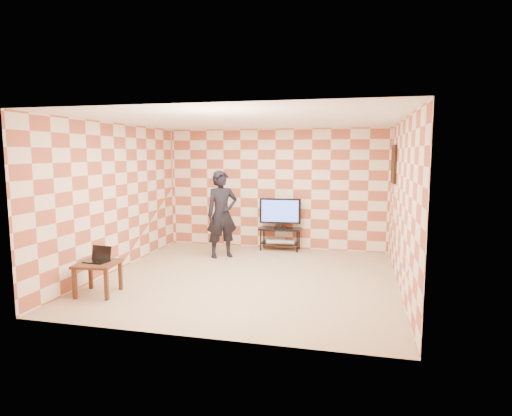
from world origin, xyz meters
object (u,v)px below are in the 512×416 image
(tv_stand, at_px, (280,234))
(person, at_px, (222,214))
(tv, at_px, (280,212))
(side_table, at_px, (98,268))

(tv_stand, relative_size, person, 0.51)
(person, bearing_deg, tv, 4.81)
(tv, height_order, person, person)
(tv_stand, bearing_deg, tv, -94.14)
(side_table, bearing_deg, tv, 59.07)
(tv_stand, distance_m, tv, 0.50)
(tv_stand, xyz_separation_m, tv, (-0.00, -0.00, 0.50))
(tv, distance_m, person, 1.40)
(tv_stand, bearing_deg, person, -139.23)
(tv_stand, distance_m, person, 1.50)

